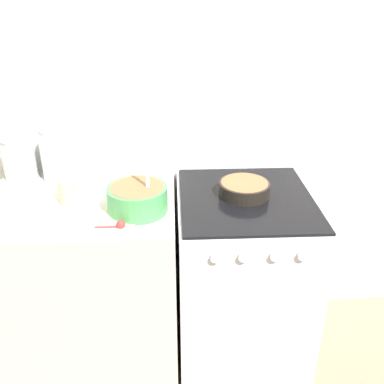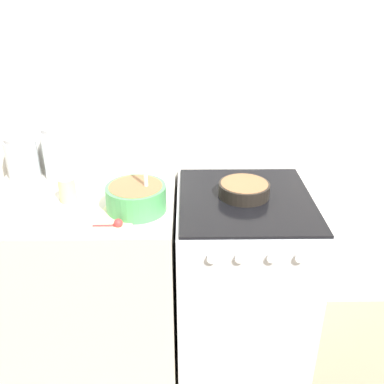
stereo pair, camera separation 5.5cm
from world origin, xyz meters
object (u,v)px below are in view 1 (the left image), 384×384
Objects in this scene: mixing_bowl at (137,197)px; baking_pan at (243,188)px; tin_can at (66,192)px; stove at (240,277)px; storage_jar_middle at (56,158)px; storage_jar_left at (19,163)px.

baking_pan is (0.46, 0.12, -0.03)m from mixing_bowl.
mixing_bowl reaches higher than baking_pan.
mixing_bowl is 2.47× the size of tin_can.
mixing_bowl is (-0.47, -0.10, 0.50)m from stove.
storage_jar_middle is 0.27m from tin_can.
storage_jar_left is 0.81× the size of storage_jar_middle.
mixing_bowl reaches higher than stove.
storage_jar_middle is 2.38× the size of tin_can.
mixing_bowl is at bearing -165.24° from baking_pan.
stove is 0.92m from tin_can.
baking_pan is at bearing 3.00° from tin_can.
storage_jar_left is at bearing 168.47° from baking_pan.
storage_jar_middle is at bearing 164.83° from stove.
storage_jar_left is 1.94× the size of tin_can.
tin_can is (0.27, -0.25, -0.03)m from storage_jar_left.
storage_jar_middle is at bearing 110.18° from tin_can.
mixing_bowl is at bearing -40.05° from storage_jar_middle.
stove is 8.30× the size of tin_can.
tin_can is (-0.77, -0.04, 0.02)m from baking_pan.
storage_jar_left is at bearing 137.12° from tin_can.
storage_jar_left reaches higher than stove.
storage_jar_middle is (0.18, 0.00, 0.02)m from storage_jar_left.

